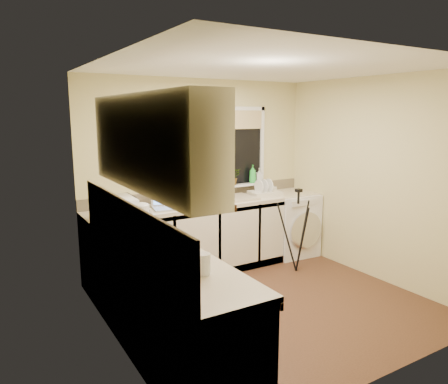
# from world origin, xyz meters

# --- Properties ---
(floor) EXTENTS (3.20, 3.20, 0.00)m
(floor) POSITION_xyz_m (0.00, 0.00, 0.00)
(floor) COLOR brown
(floor) RESTS_ON ground
(ceiling) EXTENTS (3.20, 3.20, 0.00)m
(ceiling) POSITION_xyz_m (0.00, 0.00, 2.45)
(ceiling) COLOR white
(ceiling) RESTS_ON ground
(wall_back) EXTENTS (3.20, 0.00, 3.20)m
(wall_back) POSITION_xyz_m (0.00, 1.50, 1.23)
(wall_back) COLOR beige
(wall_back) RESTS_ON ground
(wall_front) EXTENTS (3.20, 0.00, 3.20)m
(wall_front) POSITION_xyz_m (0.00, -1.50, 1.23)
(wall_front) COLOR beige
(wall_front) RESTS_ON ground
(wall_left) EXTENTS (0.00, 3.00, 3.00)m
(wall_left) POSITION_xyz_m (-1.60, 0.00, 1.23)
(wall_left) COLOR beige
(wall_left) RESTS_ON ground
(wall_right) EXTENTS (0.00, 3.00, 3.00)m
(wall_right) POSITION_xyz_m (1.60, 0.00, 1.23)
(wall_right) COLOR beige
(wall_right) RESTS_ON ground
(base_cabinet_back) EXTENTS (2.55, 0.60, 0.86)m
(base_cabinet_back) POSITION_xyz_m (-0.33, 1.20, 0.43)
(base_cabinet_back) COLOR silver
(base_cabinet_back) RESTS_ON floor
(base_cabinet_left) EXTENTS (0.54, 2.40, 0.86)m
(base_cabinet_left) POSITION_xyz_m (-1.30, -0.30, 0.43)
(base_cabinet_left) COLOR silver
(base_cabinet_left) RESTS_ON floor
(worktop_back) EXTENTS (3.20, 0.60, 0.04)m
(worktop_back) POSITION_xyz_m (0.00, 1.20, 0.88)
(worktop_back) COLOR beige
(worktop_back) RESTS_ON base_cabinet_back
(worktop_left) EXTENTS (0.60, 2.40, 0.04)m
(worktop_left) POSITION_xyz_m (-1.30, -0.30, 0.88)
(worktop_left) COLOR beige
(worktop_left) RESTS_ON base_cabinet_left
(upper_cabinet) EXTENTS (0.28, 1.90, 0.70)m
(upper_cabinet) POSITION_xyz_m (-1.44, -0.45, 1.80)
(upper_cabinet) COLOR silver
(upper_cabinet) RESTS_ON wall_left
(splashback_left) EXTENTS (0.02, 2.40, 0.45)m
(splashback_left) POSITION_xyz_m (-1.59, -0.30, 1.12)
(splashback_left) COLOR beige
(splashback_left) RESTS_ON wall_left
(splashback_back) EXTENTS (3.20, 0.02, 0.14)m
(splashback_back) POSITION_xyz_m (0.00, 1.49, 0.97)
(splashback_back) COLOR beige
(splashback_back) RESTS_ON wall_back
(window_glass) EXTENTS (1.50, 0.02, 1.00)m
(window_glass) POSITION_xyz_m (0.20, 1.49, 1.55)
(window_glass) COLOR black
(window_glass) RESTS_ON wall_back
(window_blind) EXTENTS (1.50, 0.02, 0.25)m
(window_blind) POSITION_xyz_m (0.20, 1.46, 1.92)
(window_blind) COLOR tan
(window_blind) RESTS_ON wall_back
(windowsill) EXTENTS (1.60, 0.14, 0.03)m
(windowsill) POSITION_xyz_m (0.20, 1.43, 1.04)
(windowsill) COLOR white
(windowsill) RESTS_ON wall_back
(sink) EXTENTS (0.82, 0.46, 0.03)m
(sink) POSITION_xyz_m (0.20, 1.20, 0.91)
(sink) COLOR tan
(sink) RESTS_ON worktop_back
(faucet) EXTENTS (0.03, 0.03, 0.24)m
(faucet) POSITION_xyz_m (0.20, 1.38, 1.02)
(faucet) COLOR silver
(faucet) RESTS_ON worktop_back
(washing_machine) EXTENTS (0.66, 0.64, 0.89)m
(washing_machine) POSITION_xyz_m (1.28, 1.15, 0.44)
(washing_machine) COLOR white
(washing_machine) RESTS_ON floor
(laptop) EXTENTS (0.40, 0.35, 0.26)m
(laptop) POSITION_xyz_m (-0.63, 1.16, 0.97)
(laptop) COLOR #A3A3AB
(laptop) RESTS_ON worktop_back
(kettle) EXTENTS (0.16, 0.16, 0.21)m
(kettle) POSITION_xyz_m (-1.17, 0.53, 1.01)
(kettle) COLOR silver
(kettle) RESTS_ON worktop_left
(dish_rack) EXTENTS (0.45, 0.36, 0.06)m
(dish_rack) POSITION_xyz_m (0.83, 1.18, 0.93)
(dish_rack) COLOR beige
(dish_rack) RESTS_ON worktop_back
(tripod) EXTENTS (0.66, 0.66, 1.08)m
(tripod) POSITION_xyz_m (0.90, 0.57, 0.54)
(tripod) COLOR black
(tripod) RESTS_ON floor
(glass_jug) EXTENTS (0.10, 0.10, 0.15)m
(glass_jug) POSITION_xyz_m (-1.26, -0.92, 0.98)
(glass_jug) COLOR silver
(glass_jug) RESTS_ON worktop_left
(steel_jar) EXTENTS (0.07, 0.07, 0.10)m
(steel_jar) POSITION_xyz_m (-1.39, -0.16, 0.95)
(steel_jar) COLOR silver
(steel_jar) RESTS_ON worktop_left
(microwave) EXTENTS (0.34, 0.49, 0.26)m
(microwave) POSITION_xyz_m (-1.32, 0.79, 1.03)
(microwave) COLOR white
(microwave) RESTS_ON worktop_left
(plant_a) EXTENTS (0.15, 0.12, 0.26)m
(plant_a) POSITION_xyz_m (-0.34, 1.40, 1.18)
(plant_a) COLOR #999999
(plant_a) RESTS_ON windowsill
(plant_b) EXTENTS (0.14, 0.11, 0.24)m
(plant_b) POSITION_xyz_m (-0.01, 1.42, 1.17)
(plant_b) COLOR #999999
(plant_b) RESTS_ON windowsill
(plant_d) EXTENTS (0.22, 0.20, 0.22)m
(plant_d) POSITION_xyz_m (0.45, 1.40, 1.16)
(plant_d) COLOR #999999
(plant_d) RESTS_ON windowsill
(soap_bottle_green) EXTENTS (0.12, 0.12, 0.25)m
(soap_bottle_green) POSITION_xyz_m (0.78, 1.41, 1.18)
(soap_bottle_green) COLOR green
(soap_bottle_green) RESTS_ON windowsill
(soap_bottle_clear) EXTENTS (0.12, 0.12, 0.20)m
(soap_bottle_clear) POSITION_xyz_m (0.89, 1.40, 1.15)
(soap_bottle_clear) COLOR #999999
(soap_bottle_clear) RESTS_ON windowsill
(cup_back) EXTENTS (0.15, 0.15, 0.09)m
(cup_back) POSITION_xyz_m (1.04, 1.27, 0.95)
(cup_back) COLOR beige
(cup_back) RESTS_ON worktop_back
(cup_left) EXTENTS (0.12, 0.12, 0.09)m
(cup_left) POSITION_xyz_m (-1.30, -0.56, 0.94)
(cup_left) COLOR beige
(cup_left) RESTS_ON worktop_left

